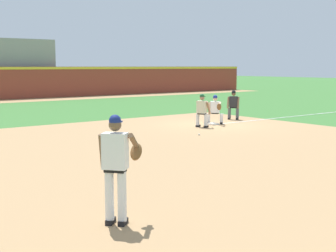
# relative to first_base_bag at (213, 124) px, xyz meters

# --- Properties ---
(ground_plane) EXTENTS (160.00, 160.00, 0.00)m
(ground_plane) POSITION_rel_first_base_bag_xyz_m (0.00, 0.00, -0.04)
(ground_plane) COLOR #3D7533
(infield_dirt_patch) EXTENTS (18.00, 18.00, 0.01)m
(infield_dirt_patch) POSITION_rel_first_base_bag_xyz_m (-5.25, -4.43, -0.04)
(infield_dirt_patch) COLOR tan
(infield_dirt_patch) RESTS_ON ground
(warning_track_strip) EXTENTS (48.00, 3.20, 0.01)m
(warning_track_strip) POSITION_rel_first_base_bag_xyz_m (0.00, 20.00, -0.04)
(warning_track_strip) COLOR tan
(warning_track_strip) RESTS_ON ground
(foul_line_stripe) EXTENTS (12.91, 0.10, 0.00)m
(foul_line_stripe) POSITION_rel_first_base_bag_xyz_m (6.45, 0.00, -0.04)
(foul_line_stripe) COLOR white
(foul_line_stripe) RESTS_ON ground
(first_base_bag) EXTENTS (0.38, 0.38, 0.09)m
(first_base_bag) POSITION_rel_first_base_bag_xyz_m (0.00, 0.00, 0.00)
(first_base_bag) COLOR white
(first_base_bag) RESTS_ON ground
(baseball) EXTENTS (0.07, 0.07, 0.07)m
(baseball) POSITION_rel_first_base_bag_xyz_m (-2.64, -2.05, -0.01)
(baseball) COLOR white
(baseball) RESTS_ON ground
(pitcher) EXTENTS (0.85, 0.56, 1.86)m
(pitcher) POSITION_rel_first_base_bag_xyz_m (-10.47, -8.85, 1.01)
(pitcher) COLOR black
(pitcher) RESTS_ON ground
(first_baseman) EXTENTS (0.77, 1.07, 1.34)m
(first_baseman) POSITION_rel_first_base_bag_xyz_m (0.28, 0.15, 0.69)
(first_baseman) COLOR black
(first_baseman) RESTS_ON ground
(baserunner) EXTENTS (0.57, 0.66, 1.46)m
(baserunner) POSITION_rel_first_base_bag_xyz_m (-0.96, -0.32, 0.75)
(baserunner) COLOR black
(baserunner) RESTS_ON ground
(umpire) EXTENTS (0.65, 0.68, 1.46)m
(umpire) POSITION_rel_first_base_bag_xyz_m (2.28, 0.95, 0.75)
(umpire) COLOR black
(umpire) RESTS_ON ground
(outfield_wall) EXTENTS (48.00, 0.54, 2.60)m
(outfield_wall) POSITION_rel_first_base_bag_xyz_m (0.00, 22.00, 1.35)
(outfield_wall) COLOR brown
(outfield_wall) RESTS_ON ground
(stadium_seating_block) EXTENTS (5.53, 4.20, 4.90)m
(stadium_seating_block) POSITION_rel_first_base_bag_xyz_m (0.00, 24.90, 2.43)
(stadium_seating_block) COLOR gray
(stadium_seating_block) RESTS_ON ground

